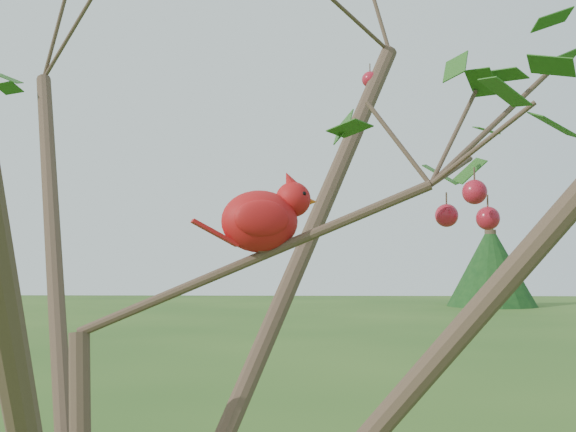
% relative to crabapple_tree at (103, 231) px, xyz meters
% --- Properties ---
extents(crabapple_tree, '(2.35, 2.05, 2.95)m').
position_rel_crabapple_tree_xyz_m(crabapple_tree, '(0.00, 0.00, 0.00)').
color(crabapple_tree, '#422F23').
rests_on(crabapple_tree, ground).
extents(cardinal, '(0.22, 0.13, 0.15)m').
position_rel_crabapple_tree_xyz_m(cardinal, '(0.25, 0.10, 0.03)').
color(cardinal, red).
rests_on(cardinal, ground).
extents(distant_trees, '(42.73, 14.81, 3.66)m').
position_rel_crabapple_tree_xyz_m(distant_trees, '(0.66, 26.63, -0.58)').
color(distant_trees, '#422F23').
rests_on(distant_trees, ground).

